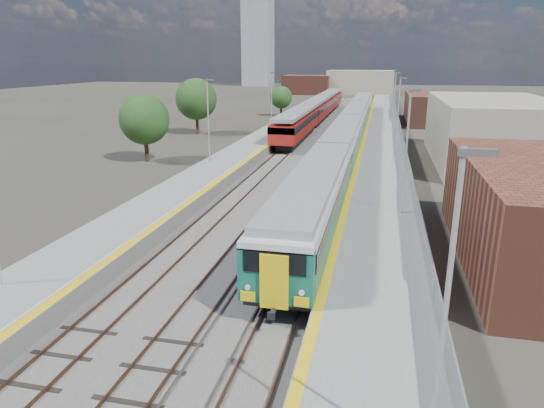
% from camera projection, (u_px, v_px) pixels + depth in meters
% --- Properties ---
extents(ground, '(320.00, 320.00, 0.00)m').
position_uv_depth(ground, '(336.00, 148.00, 57.87)').
color(ground, '#47443A').
rests_on(ground, ground).
extents(ballast_bed, '(10.50, 155.00, 0.06)m').
position_uv_depth(ballast_bed, '(320.00, 144.00, 60.67)').
color(ballast_bed, '#565451').
rests_on(ballast_bed, ground).
extents(tracks, '(8.96, 160.00, 0.17)m').
position_uv_depth(tracks, '(327.00, 141.00, 62.09)').
color(tracks, '#4C3323').
rests_on(tracks, ground).
extents(platform_right, '(4.70, 155.00, 8.52)m').
position_uv_depth(platform_right, '(382.00, 142.00, 58.94)').
color(platform_right, slate).
rests_on(platform_right, ground).
extents(platform_left, '(4.30, 155.00, 8.52)m').
position_uv_depth(platform_left, '(267.00, 138.00, 61.95)').
color(platform_left, slate).
rests_on(platform_left, ground).
extents(buildings, '(72.00, 185.50, 40.00)m').
position_uv_depth(buildings, '(304.00, 58.00, 141.47)').
color(buildings, brown).
rests_on(buildings, ground).
extents(green_train, '(3.00, 83.40, 3.30)m').
position_uv_depth(green_train, '(350.00, 129.00, 57.10)').
color(green_train, black).
rests_on(green_train, ground).
extents(red_train, '(3.01, 61.06, 3.80)m').
position_uv_depth(red_train, '(318.00, 109.00, 81.03)').
color(red_train, black).
rests_on(red_train, ground).
extents(tree_a, '(5.04, 5.04, 6.83)m').
position_uv_depth(tree_a, '(144.00, 120.00, 48.96)').
color(tree_a, '#382619').
rests_on(tree_a, ground).
extents(tree_b, '(5.71, 5.71, 7.74)m').
position_uv_depth(tree_b, '(196.00, 99.00, 67.26)').
color(tree_b, '#382619').
rests_on(tree_b, ground).
extents(tree_c, '(4.08, 4.08, 5.52)m').
position_uv_depth(tree_c, '(281.00, 97.00, 89.41)').
color(tree_c, '#382619').
rests_on(tree_c, ground).
extents(tree_d, '(4.05, 4.05, 5.49)m').
position_uv_depth(tree_d, '(530.00, 112.00, 64.15)').
color(tree_d, '#382619').
rests_on(tree_d, ground).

